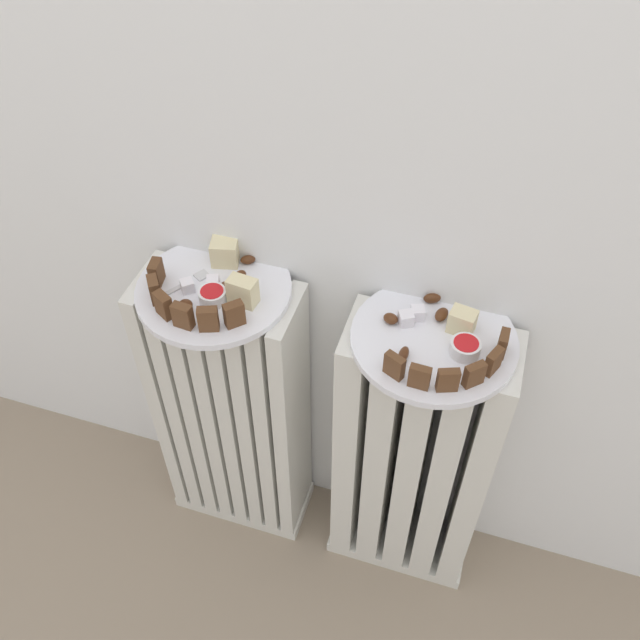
% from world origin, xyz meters
% --- Properties ---
extents(ground_plane, '(6.00, 6.00, 0.00)m').
position_xyz_m(ground_plane, '(0.00, 0.00, 0.00)').
color(ground_plane, gray).
extents(radiator_left, '(0.29, 0.14, 0.67)m').
position_xyz_m(radiator_left, '(-0.18, 0.28, 0.33)').
color(radiator_left, silver).
rests_on(radiator_left, ground_plane).
extents(radiator_right, '(0.29, 0.14, 0.67)m').
position_xyz_m(radiator_right, '(0.18, 0.28, 0.33)').
color(radiator_right, silver).
rests_on(radiator_right, ground_plane).
extents(plate_left, '(0.26, 0.26, 0.01)m').
position_xyz_m(plate_left, '(-0.18, 0.28, 0.68)').
color(plate_left, white).
rests_on(plate_left, radiator_left).
extents(plate_right, '(0.26, 0.26, 0.01)m').
position_xyz_m(plate_right, '(0.18, 0.28, 0.68)').
color(plate_right, white).
rests_on(plate_right, radiator_right).
extents(dark_cake_slice_left_0, '(0.02, 0.03, 0.04)m').
position_xyz_m(dark_cake_slice_left_0, '(-0.28, 0.26, 0.71)').
color(dark_cake_slice_left_0, '#56351E').
rests_on(dark_cake_slice_left_0, plate_left).
extents(dark_cake_slice_left_1, '(0.03, 0.03, 0.04)m').
position_xyz_m(dark_cake_slice_left_1, '(-0.26, 0.23, 0.71)').
color(dark_cake_slice_left_1, '#56351E').
rests_on(dark_cake_slice_left_1, plate_left).
extents(dark_cake_slice_left_2, '(0.04, 0.03, 0.04)m').
position_xyz_m(dark_cake_slice_left_2, '(-0.23, 0.20, 0.71)').
color(dark_cake_slice_left_2, '#56351E').
rests_on(dark_cake_slice_left_2, plate_left).
extents(dark_cake_slice_left_3, '(0.03, 0.02, 0.04)m').
position_xyz_m(dark_cake_slice_left_3, '(-0.19, 0.19, 0.71)').
color(dark_cake_slice_left_3, '#56351E').
rests_on(dark_cake_slice_left_3, plate_left).
extents(dark_cake_slice_left_4, '(0.03, 0.03, 0.04)m').
position_xyz_m(dark_cake_slice_left_4, '(-0.15, 0.19, 0.71)').
color(dark_cake_slice_left_4, '#56351E').
rests_on(dark_cake_slice_left_4, plate_left).
extents(dark_cake_slice_left_5, '(0.03, 0.03, 0.04)m').
position_xyz_m(dark_cake_slice_left_5, '(-0.12, 0.21, 0.71)').
color(dark_cake_slice_left_5, '#56351E').
rests_on(dark_cake_slice_left_5, plate_left).
extents(marble_cake_slice_left_0, '(0.05, 0.05, 0.04)m').
position_xyz_m(marble_cake_slice_left_0, '(-0.19, 0.34, 0.71)').
color(marble_cake_slice_left_0, beige).
rests_on(marble_cake_slice_left_0, plate_left).
extents(marble_cake_slice_left_1, '(0.05, 0.03, 0.05)m').
position_xyz_m(marble_cake_slice_left_1, '(-0.12, 0.26, 0.71)').
color(marble_cake_slice_left_1, beige).
rests_on(marble_cake_slice_left_1, plate_left).
extents(turkish_delight_left_0, '(0.03, 0.03, 0.02)m').
position_xyz_m(turkish_delight_left_0, '(-0.18, 0.28, 0.69)').
color(turkish_delight_left_0, white).
rests_on(turkish_delight_left_0, plate_left).
extents(turkish_delight_left_1, '(0.03, 0.03, 0.02)m').
position_xyz_m(turkish_delight_left_1, '(-0.22, 0.26, 0.69)').
color(turkish_delight_left_1, white).
rests_on(turkish_delight_left_1, plate_left).
extents(medjool_date_left_0, '(0.03, 0.03, 0.02)m').
position_xyz_m(medjool_date_left_0, '(-0.16, 0.28, 0.69)').
color(medjool_date_left_0, '#4C2814').
rests_on(medjool_date_left_0, plate_left).
extents(medjool_date_left_1, '(0.03, 0.03, 0.01)m').
position_xyz_m(medjool_date_left_1, '(-0.15, 0.35, 0.69)').
color(medjool_date_left_1, '#4C2814').
rests_on(medjool_date_left_1, plate_left).
extents(medjool_date_left_2, '(0.02, 0.02, 0.01)m').
position_xyz_m(medjool_date_left_2, '(-0.21, 0.22, 0.69)').
color(medjool_date_left_2, '#4C2814').
rests_on(medjool_date_left_2, plate_left).
extents(medjool_date_left_3, '(0.02, 0.03, 0.02)m').
position_xyz_m(medjool_date_left_3, '(-0.15, 0.31, 0.69)').
color(medjool_date_left_3, '#4C2814').
rests_on(medjool_date_left_3, plate_left).
extents(jam_bowl_left, '(0.05, 0.05, 0.02)m').
position_xyz_m(jam_bowl_left, '(-0.17, 0.25, 0.70)').
color(jam_bowl_left, white).
rests_on(jam_bowl_left, plate_left).
extents(dark_cake_slice_right_0, '(0.03, 0.02, 0.04)m').
position_xyz_m(dark_cake_slice_right_0, '(0.14, 0.19, 0.70)').
color(dark_cake_slice_right_0, '#56351E').
rests_on(dark_cake_slice_right_0, plate_right).
extents(dark_cake_slice_right_1, '(0.03, 0.01, 0.04)m').
position_xyz_m(dark_cake_slice_right_1, '(0.18, 0.18, 0.70)').
color(dark_cake_slice_right_1, '#56351E').
rests_on(dark_cake_slice_right_1, plate_right).
extents(dark_cake_slice_right_2, '(0.03, 0.02, 0.04)m').
position_xyz_m(dark_cake_slice_right_2, '(0.22, 0.19, 0.70)').
color(dark_cake_slice_right_2, '#56351E').
rests_on(dark_cake_slice_right_2, plate_right).
extents(dark_cake_slice_right_3, '(0.03, 0.03, 0.04)m').
position_xyz_m(dark_cake_slice_right_3, '(0.25, 0.21, 0.70)').
color(dark_cake_slice_right_3, '#56351E').
rests_on(dark_cake_slice_right_3, plate_right).
extents(dark_cake_slice_right_4, '(0.02, 0.03, 0.04)m').
position_xyz_m(dark_cake_slice_right_4, '(0.28, 0.24, 0.70)').
color(dark_cake_slice_right_4, '#56351E').
rests_on(dark_cake_slice_right_4, plate_right).
extents(dark_cake_slice_right_5, '(0.01, 0.03, 0.04)m').
position_xyz_m(dark_cake_slice_right_5, '(0.28, 0.28, 0.70)').
color(dark_cake_slice_right_5, '#56351E').
rests_on(dark_cake_slice_right_5, plate_right).
extents(marble_cake_slice_right_0, '(0.04, 0.04, 0.04)m').
position_xyz_m(marble_cake_slice_right_0, '(0.22, 0.31, 0.70)').
color(marble_cake_slice_right_0, beige).
rests_on(marble_cake_slice_right_0, plate_right).
extents(turkish_delight_right_0, '(0.03, 0.03, 0.02)m').
position_xyz_m(turkish_delight_right_0, '(0.14, 0.30, 0.69)').
color(turkish_delight_right_0, white).
rests_on(turkish_delight_right_0, plate_right).
extents(turkish_delight_right_1, '(0.03, 0.03, 0.02)m').
position_xyz_m(turkish_delight_right_1, '(0.15, 0.31, 0.69)').
color(turkish_delight_right_1, white).
rests_on(turkish_delight_right_1, plate_right).
extents(medjool_date_right_0, '(0.02, 0.03, 0.02)m').
position_xyz_m(medjool_date_right_0, '(0.15, 0.23, 0.69)').
color(medjool_date_right_0, '#4C2814').
rests_on(medjool_date_right_0, plate_right).
extents(medjool_date_right_1, '(0.03, 0.02, 0.02)m').
position_xyz_m(medjool_date_right_1, '(0.16, 0.35, 0.69)').
color(medjool_date_right_1, '#4C2814').
rests_on(medjool_date_right_1, plate_right).
extents(medjool_date_right_2, '(0.03, 0.03, 0.01)m').
position_xyz_m(medjool_date_right_2, '(0.19, 0.32, 0.69)').
color(medjool_date_right_2, '#4C2814').
rests_on(medjool_date_right_2, plate_right).
extents(medjool_date_right_3, '(0.03, 0.02, 0.02)m').
position_xyz_m(medjool_date_right_3, '(0.11, 0.29, 0.69)').
color(medjool_date_right_3, '#4C2814').
rests_on(medjool_date_right_3, plate_right).
extents(jam_bowl_right, '(0.05, 0.05, 0.02)m').
position_xyz_m(jam_bowl_right, '(0.23, 0.26, 0.70)').
color(jam_bowl_right, white).
rests_on(jam_bowl_right, plate_right).
extents(fork, '(0.07, 0.10, 0.00)m').
position_xyz_m(fork, '(-0.23, 0.27, 0.69)').
color(fork, silver).
rests_on(fork, plate_left).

